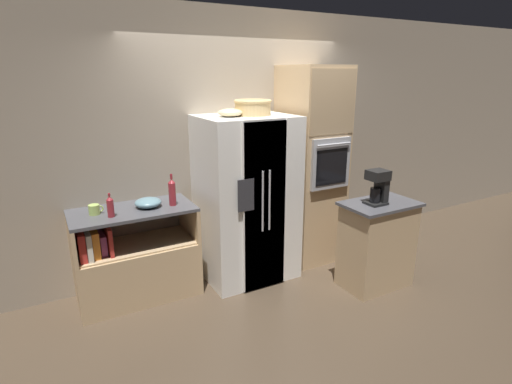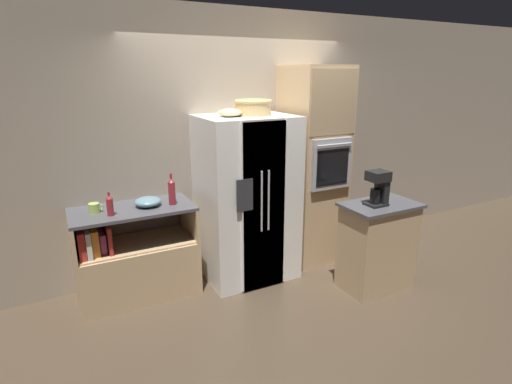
{
  "view_description": "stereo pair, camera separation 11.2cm",
  "coord_description": "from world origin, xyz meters",
  "px_view_note": "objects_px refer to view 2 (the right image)",
  "views": [
    {
      "loc": [
        -1.98,
        -3.5,
        2.14
      ],
      "look_at": [
        -0.06,
        -0.02,
        0.95
      ],
      "focal_mm": 28.0,
      "sensor_mm": 36.0,
      "label": 1
    },
    {
      "loc": [
        -1.88,
        -3.55,
        2.14
      ],
      "look_at": [
        -0.06,
        -0.02,
        0.95
      ],
      "focal_mm": 28.0,
      "sensor_mm": 36.0,
      "label": 2
    }
  ],
  "objects_px": {
    "refrigerator": "(247,198)",
    "mug": "(95,208)",
    "wicker_basket": "(253,107)",
    "bottle_tall": "(172,191)",
    "wall_oven": "(312,166)",
    "bottle_short": "(110,205)",
    "mixing_bowl": "(148,202)",
    "coffee_maker": "(379,186)",
    "fruit_bowl": "(230,113)"
  },
  "relations": [
    {
      "from": "refrigerator",
      "to": "bottle_short",
      "type": "bearing_deg",
      "value": -179.22
    },
    {
      "from": "fruit_bowl",
      "to": "bottle_tall",
      "type": "distance_m",
      "value": 0.95
    },
    {
      "from": "wicker_basket",
      "to": "bottle_short",
      "type": "relative_size",
      "value": 1.72
    },
    {
      "from": "wall_oven",
      "to": "bottle_short",
      "type": "xyz_separation_m",
      "value": [
        -2.23,
        -0.07,
        -0.11
      ]
    },
    {
      "from": "mixing_bowl",
      "to": "coffee_maker",
      "type": "distance_m",
      "value": 2.23
    },
    {
      "from": "fruit_bowl",
      "to": "bottle_tall",
      "type": "xyz_separation_m",
      "value": [
        -0.61,
        0.05,
        -0.73
      ]
    },
    {
      "from": "refrigerator",
      "to": "coffee_maker",
      "type": "height_order",
      "value": "refrigerator"
    },
    {
      "from": "fruit_bowl",
      "to": "bottle_tall",
      "type": "bearing_deg",
      "value": 175.32
    },
    {
      "from": "fruit_bowl",
      "to": "bottle_short",
      "type": "height_order",
      "value": "fruit_bowl"
    },
    {
      "from": "refrigerator",
      "to": "mug",
      "type": "xyz_separation_m",
      "value": [
        -1.49,
        0.12,
        0.09
      ]
    },
    {
      "from": "mixing_bowl",
      "to": "bottle_tall",
      "type": "bearing_deg",
      "value": -14.32
    },
    {
      "from": "mug",
      "to": "wall_oven",
      "type": "bearing_deg",
      "value": -1.71
    },
    {
      "from": "bottle_short",
      "to": "coffee_maker",
      "type": "height_order",
      "value": "coffee_maker"
    },
    {
      "from": "mixing_bowl",
      "to": "coffee_maker",
      "type": "height_order",
      "value": "coffee_maker"
    },
    {
      "from": "wicker_basket",
      "to": "mixing_bowl",
      "type": "xyz_separation_m",
      "value": [
        -1.09,
        0.08,
        -0.86
      ]
    },
    {
      "from": "wicker_basket",
      "to": "bottle_tall",
      "type": "bearing_deg",
      "value": 178.35
    },
    {
      "from": "refrigerator",
      "to": "mug",
      "type": "distance_m",
      "value": 1.5
    },
    {
      "from": "wall_oven",
      "to": "mug",
      "type": "xyz_separation_m",
      "value": [
        -2.35,
        0.07,
        -0.16
      ]
    },
    {
      "from": "coffee_maker",
      "to": "bottle_short",
      "type": "bearing_deg",
      "value": 160.03
    },
    {
      "from": "refrigerator",
      "to": "wicker_basket",
      "type": "height_order",
      "value": "wicker_basket"
    },
    {
      "from": "refrigerator",
      "to": "mixing_bowl",
      "type": "height_order",
      "value": "refrigerator"
    },
    {
      "from": "coffee_maker",
      "to": "mug",
      "type": "bearing_deg",
      "value": 158.1
    },
    {
      "from": "fruit_bowl",
      "to": "mixing_bowl",
      "type": "bearing_deg",
      "value": 172.68
    },
    {
      "from": "bottle_tall",
      "to": "fruit_bowl",
      "type": "bearing_deg",
      "value": -4.68
    },
    {
      "from": "mixing_bowl",
      "to": "coffee_maker",
      "type": "relative_size",
      "value": 0.73
    },
    {
      "from": "wall_oven",
      "to": "bottle_tall",
      "type": "xyz_separation_m",
      "value": [
        -1.65,
        -0.01,
        -0.07
      ]
    },
    {
      "from": "refrigerator",
      "to": "bottle_short",
      "type": "distance_m",
      "value": 1.38
    },
    {
      "from": "refrigerator",
      "to": "bottle_tall",
      "type": "bearing_deg",
      "value": 177.41
    },
    {
      "from": "mixing_bowl",
      "to": "wall_oven",
      "type": "bearing_deg",
      "value": -1.3
    },
    {
      "from": "wicker_basket",
      "to": "bottle_tall",
      "type": "relative_size",
      "value": 1.22
    },
    {
      "from": "wall_oven",
      "to": "wicker_basket",
      "type": "relative_size",
      "value": 5.87
    },
    {
      "from": "wall_oven",
      "to": "mixing_bowl",
      "type": "distance_m",
      "value": 1.88
    },
    {
      "from": "wicker_basket",
      "to": "bottle_short",
      "type": "distance_m",
      "value": 1.66
    },
    {
      "from": "bottle_short",
      "to": "wall_oven",
      "type": "bearing_deg",
      "value": 1.77
    },
    {
      "from": "wall_oven",
      "to": "coffee_maker",
      "type": "height_order",
      "value": "wall_oven"
    },
    {
      "from": "wall_oven",
      "to": "mug",
      "type": "bearing_deg",
      "value": 178.29
    },
    {
      "from": "wall_oven",
      "to": "wicker_basket",
      "type": "bearing_deg",
      "value": -177.1
    },
    {
      "from": "refrigerator",
      "to": "mug",
      "type": "bearing_deg",
      "value": 175.38
    },
    {
      "from": "wicker_basket",
      "to": "coffee_maker",
      "type": "bearing_deg",
      "value": -44.27
    },
    {
      "from": "refrigerator",
      "to": "bottle_short",
      "type": "xyz_separation_m",
      "value": [
        -1.37,
        -0.02,
        0.14
      ]
    },
    {
      "from": "mug",
      "to": "coffee_maker",
      "type": "relative_size",
      "value": 0.38
    },
    {
      "from": "coffee_maker",
      "to": "mixing_bowl",
      "type": "bearing_deg",
      "value": 154.17
    },
    {
      "from": "wicker_basket",
      "to": "coffee_maker",
      "type": "distance_m",
      "value": 1.46
    },
    {
      "from": "wicker_basket",
      "to": "mug",
      "type": "bearing_deg",
      "value": 176.0
    },
    {
      "from": "wall_oven",
      "to": "bottle_short",
      "type": "relative_size",
      "value": 10.13
    },
    {
      "from": "mug",
      "to": "mixing_bowl",
      "type": "distance_m",
      "value": 0.48
    },
    {
      "from": "bottle_short",
      "to": "coffee_maker",
      "type": "distance_m",
      "value": 2.51
    },
    {
      "from": "refrigerator",
      "to": "mug",
      "type": "height_order",
      "value": "refrigerator"
    },
    {
      "from": "mug",
      "to": "mixing_bowl",
      "type": "relative_size",
      "value": 0.52
    },
    {
      "from": "wall_oven",
      "to": "coffee_maker",
      "type": "distance_m",
      "value": 0.94
    }
  ]
}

